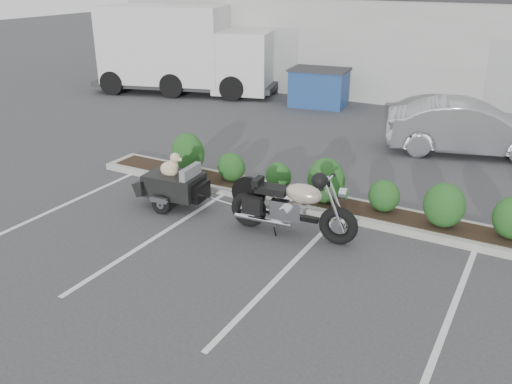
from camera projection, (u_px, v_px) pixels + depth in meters
The scene contains 8 objects.
ground at pixel (241, 241), 10.17m from camera, with size 90.00×90.00×0.00m, color #38383A.
planter_kerb at pixel (335, 206), 11.46m from camera, with size 12.00×1.00×0.15m, color #9E9E93.
building at pixel (443, 38), 23.12m from camera, with size 26.00×10.00×4.00m, color #9EA099.
motorcycle at pixel (292, 207), 10.19m from camera, with size 2.57×0.90×1.47m.
pet_trailer at pixel (173, 183), 11.50m from camera, with size 2.06×1.16×1.22m.
sedan at pixel (470, 128), 14.72m from camera, with size 1.54×4.41×1.45m, color #9E9EA5.
dumpster at pixel (319, 87), 19.90m from camera, with size 2.26×1.69×1.37m.
delivery_truck at pixel (185, 52), 21.82m from camera, with size 7.78×4.36×3.39m.
Camera 1 is at (4.65, -7.76, 4.74)m, focal length 38.00 mm.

